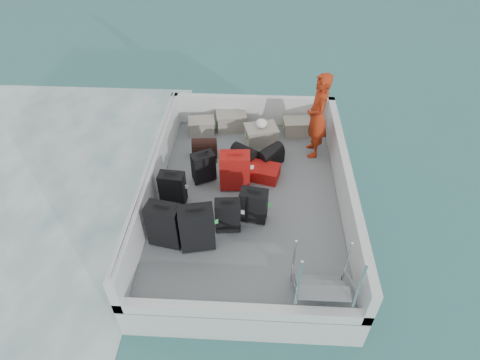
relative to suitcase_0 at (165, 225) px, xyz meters
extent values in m
plane|color=#185553|center=(1.28, 1.17, -1.03)|extent=(160.00, 160.00, 0.00)
plane|color=white|center=(-3.52, 1.17, -1.03)|extent=(10.00, 10.00, 0.00)
cube|color=silver|center=(1.28, 1.17, -0.73)|extent=(3.60, 5.00, 0.60)
cube|color=slate|center=(1.28, 1.17, -0.42)|extent=(3.30, 4.70, 0.02)
cube|color=silver|center=(-0.45, 1.17, -0.06)|extent=(0.14, 5.00, 0.70)
cube|color=silver|center=(3.01, 1.17, -0.06)|extent=(0.14, 5.00, 0.70)
cube|color=silver|center=(1.28, 3.60, -0.06)|extent=(3.60, 0.14, 0.70)
cube|color=silver|center=(1.28, -1.26, -0.31)|extent=(3.60, 0.14, 0.20)
cylinder|color=silver|center=(-0.45, 1.17, 0.34)|extent=(0.04, 4.80, 0.04)
cube|color=black|center=(0.00, 0.00, 0.00)|extent=(0.58, 0.39, 0.81)
cube|color=black|center=(-0.05, 0.92, -0.07)|extent=(0.46, 0.29, 0.67)
cube|color=black|center=(0.42, 1.58, -0.10)|extent=(0.49, 0.42, 0.61)
cube|color=black|center=(0.52, -0.05, 0.01)|extent=(0.60, 0.42, 0.82)
cube|color=black|center=(0.98, 0.35, -0.10)|extent=(0.44, 0.29, 0.62)
cube|color=#9B170B|center=(1.03, 1.42, -0.03)|extent=(0.57, 0.36, 0.76)
cube|color=black|center=(1.40, 0.59, -0.09)|extent=(0.50, 0.34, 0.64)
cube|color=#9B170B|center=(1.53, 1.71, -0.27)|extent=(0.75, 0.59, 0.26)
cube|color=gray|center=(0.19, 3.14, -0.24)|extent=(0.59, 0.45, 0.32)
cube|color=gray|center=(0.83, 3.37, -0.22)|extent=(0.68, 0.51, 0.37)
cube|color=gray|center=(1.50, 2.85, -0.22)|extent=(0.72, 0.58, 0.38)
cube|color=gray|center=(2.28, 3.23, -0.24)|extent=(0.58, 0.42, 0.33)
ellipsoid|color=gold|center=(2.12, 3.37, -0.30)|extent=(0.28, 0.26, 0.22)
ellipsoid|color=white|center=(1.50, 2.85, 0.06)|extent=(0.24, 0.24, 0.18)
imported|color=red|center=(2.58, 2.56, 0.49)|extent=(0.46, 0.68, 1.79)
camera|label=1|loc=(1.42, -4.22, 4.75)|focal=30.00mm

